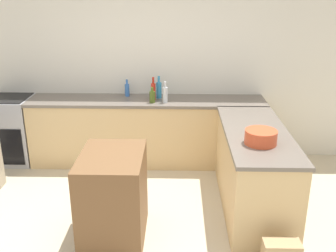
{
  "coord_description": "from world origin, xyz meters",
  "views": [
    {
      "loc": [
        0.43,
        -3.47,
        2.46
      ],
      "look_at": [
        0.33,
        0.55,
        0.99
      ],
      "focal_mm": 42.0,
      "sensor_mm": 36.0,
      "label": 1
    }
  ],
  "objects_px": {
    "dish_soap_bottle": "(159,89)",
    "olive_oil_bottle": "(152,96)",
    "mixing_bowl": "(261,137)",
    "water_bottle_blue": "(127,90)",
    "hot_sauce_bottle": "(153,91)",
    "vinegar_bottle_clear": "(165,94)",
    "range_oven": "(12,130)",
    "island_table": "(113,197)"
  },
  "relations": [
    {
      "from": "dish_soap_bottle",
      "to": "water_bottle_blue",
      "type": "relative_size",
      "value": 1.3
    },
    {
      "from": "island_table",
      "to": "dish_soap_bottle",
      "type": "bearing_deg",
      "value": 79.05
    },
    {
      "from": "hot_sauce_bottle",
      "to": "range_oven",
      "type": "bearing_deg",
      "value": 179.77
    },
    {
      "from": "range_oven",
      "to": "island_table",
      "type": "bearing_deg",
      "value": -46.05
    },
    {
      "from": "range_oven",
      "to": "mixing_bowl",
      "type": "height_order",
      "value": "mixing_bowl"
    },
    {
      "from": "mixing_bowl",
      "to": "range_oven",
      "type": "bearing_deg",
      "value": 154.18
    },
    {
      "from": "vinegar_bottle_clear",
      "to": "water_bottle_blue",
      "type": "relative_size",
      "value": 1.21
    },
    {
      "from": "mixing_bowl",
      "to": "hot_sauce_bottle",
      "type": "bearing_deg",
      "value": 127.08
    },
    {
      "from": "island_table",
      "to": "olive_oil_bottle",
      "type": "xyz_separation_m",
      "value": [
        0.29,
        1.67,
        0.57
      ]
    },
    {
      "from": "vinegar_bottle_clear",
      "to": "hot_sauce_bottle",
      "type": "distance_m",
      "value": 0.21
    },
    {
      "from": "hot_sauce_bottle",
      "to": "mixing_bowl",
      "type": "bearing_deg",
      "value": -52.92
    },
    {
      "from": "island_table",
      "to": "vinegar_bottle_clear",
      "type": "bearing_deg",
      "value": 74.58
    },
    {
      "from": "dish_soap_bottle",
      "to": "olive_oil_bottle",
      "type": "relative_size",
      "value": 1.46
    },
    {
      "from": "vinegar_bottle_clear",
      "to": "island_table",
      "type": "bearing_deg",
      "value": -105.42
    },
    {
      "from": "olive_oil_bottle",
      "to": "water_bottle_blue",
      "type": "relative_size",
      "value": 0.89
    },
    {
      "from": "olive_oil_bottle",
      "to": "water_bottle_blue",
      "type": "xyz_separation_m",
      "value": [
        -0.38,
        0.31,
        0.01
      ]
    },
    {
      "from": "dish_soap_bottle",
      "to": "olive_oil_bottle",
      "type": "xyz_separation_m",
      "value": [
        -0.08,
        -0.23,
        -0.04
      ]
    },
    {
      "from": "vinegar_bottle_clear",
      "to": "olive_oil_bottle",
      "type": "height_order",
      "value": "vinegar_bottle_clear"
    },
    {
      "from": "range_oven",
      "to": "dish_soap_bottle",
      "type": "xyz_separation_m",
      "value": [
        2.11,
        0.09,
        0.59
      ]
    },
    {
      "from": "mixing_bowl",
      "to": "vinegar_bottle_clear",
      "type": "distance_m",
      "value": 1.74
    },
    {
      "from": "range_oven",
      "to": "vinegar_bottle_clear",
      "type": "bearing_deg",
      "value": -3.53
    },
    {
      "from": "island_table",
      "to": "range_oven",
      "type": "bearing_deg",
      "value": 133.95
    },
    {
      "from": "mixing_bowl",
      "to": "water_bottle_blue",
      "type": "relative_size",
      "value": 1.35
    },
    {
      "from": "mixing_bowl",
      "to": "island_table",
      "type": "bearing_deg",
      "value": -170.0
    },
    {
      "from": "range_oven",
      "to": "dish_soap_bottle",
      "type": "bearing_deg",
      "value": 2.35
    },
    {
      "from": "mixing_bowl",
      "to": "dish_soap_bottle",
      "type": "bearing_deg",
      "value": 123.76
    },
    {
      "from": "range_oven",
      "to": "olive_oil_bottle",
      "type": "distance_m",
      "value": 2.11
    },
    {
      "from": "hot_sauce_bottle",
      "to": "water_bottle_blue",
      "type": "relative_size",
      "value": 1.33
    },
    {
      "from": "island_table",
      "to": "water_bottle_blue",
      "type": "distance_m",
      "value": 2.06
    },
    {
      "from": "range_oven",
      "to": "vinegar_bottle_clear",
      "type": "height_order",
      "value": "vinegar_bottle_clear"
    },
    {
      "from": "island_table",
      "to": "vinegar_bottle_clear",
      "type": "height_order",
      "value": "vinegar_bottle_clear"
    },
    {
      "from": "range_oven",
      "to": "olive_oil_bottle",
      "type": "xyz_separation_m",
      "value": [
        2.03,
        -0.14,
        0.55
      ]
    },
    {
      "from": "island_table",
      "to": "water_bottle_blue",
      "type": "bearing_deg",
      "value": 92.51
    },
    {
      "from": "hot_sauce_bottle",
      "to": "olive_oil_bottle",
      "type": "xyz_separation_m",
      "value": [
        -0.01,
        -0.13,
        -0.04
      ]
    },
    {
      "from": "vinegar_bottle_clear",
      "to": "water_bottle_blue",
      "type": "bearing_deg",
      "value": 150.97
    },
    {
      "from": "olive_oil_bottle",
      "to": "hot_sauce_bottle",
      "type": "bearing_deg",
      "value": 87.21
    },
    {
      "from": "vinegar_bottle_clear",
      "to": "water_bottle_blue",
      "type": "distance_m",
      "value": 0.63
    },
    {
      "from": "range_oven",
      "to": "vinegar_bottle_clear",
      "type": "relative_size",
      "value": 3.31
    },
    {
      "from": "dish_soap_bottle",
      "to": "hot_sauce_bottle",
      "type": "relative_size",
      "value": 0.97
    },
    {
      "from": "range_oven",
      "to": "water_bottle_blue",
      "type": "distance_m",
      "value": 1.76
    },
    {
      "from": "mixing_bowl",
      "to": "hot_sauce_bottle",
      "type": "height_order",
      "value": "hot_sauce_bottle"
    },
    {
      "from": "dish_soap_bottle",
      "to": "olive_oil_bottle",
      "type": "distance_m",
      "value": 0.24
    }
  ]
}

